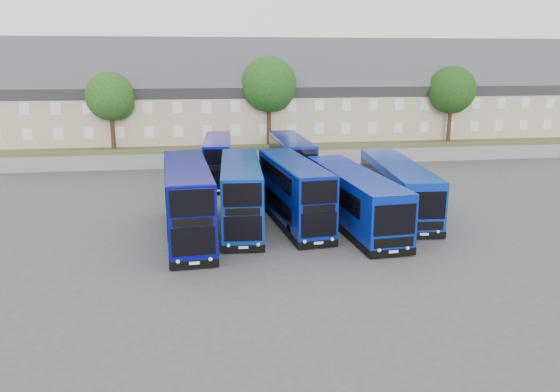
{
  "coord_description": "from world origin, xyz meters",
  "views": [
    {
      "loc": [
        -5.37,
        -31.87,
        10.86
      ],
      "look_at": [
        -0.3,
        2.15,
        2.2
      ],
      "focal_mm": 35.0,
      "sensor_mm": 36.0,
      "label": 1
    }
  ],
  "objects_px": {
    "dd_front_left": "(188,202)",
    "tree_west": "(112,98)",
    "dd_front_mid": "(241,195)",
    "coach_east_a": "(353,199)",
    "tree_mid": "(270,87)",
    "tree_east": "(453,92)",
    "tree_far": "(473,85)"
  },
  "relations": [
    {
      "from": "coach_east_a",
      "to": "tree_west",
      "type": "bearing_deg",
      "value": 124.59
    },
    {
      "from": "dd_front_mid",
      "to": "tree_east",
      "type": "xyz_separation_m",
      "value": [
        24.93,
        22.09,
        5.26
      ]
    },
    {
      "from": "tree_west",
      "to": "tree_east",
      "type": "bearing_deg",
      "value": 0.0
    },
    {
      "from": "dd_front_mid",
      "to": "tree_west",
      "type": "distance_m",
      "value": 25.2
    },
    {
      "from": "tree_east",
      "to": "tree_far",
      "type": "xyz_separation_m",
      "value": [
        6.0,
        7.0,
        0.34
      ]
    },
    {
      "from": "dd_front_left",
      "to": "tree_west",
      "type": "relative_size",
      "value": 1.52
    },
    {
      "from": "coach_east_a",
      "to": "tree_west",
      "type": "distance_m",
      "value": 29.89
    },
    {
      "from": "tree_far",
      "to": "dd_front_left",
      "type": "bearing_deg",
      "value": -138.05
    },
    {
      "from": "dd_front_mid",
      "to": "coach_east_a",
      "type": "height_order",
      "value": "dd_front_mid"
    },
    {
      "from": "dd_front_mid",
      "to": "coach_east_a",
      "type": "distance_m",
      "value": 7.48
    },
    {
      "from": "tree_east",
      "to": "dd_front_left",
      "type": "bearing_deg",
      "value": -139.9
    },
    {
      "from": "tree_west",
      "to": "tree_east",
      "type": "relative_size",
      "value": 0.94
    },
    {
      "from": "tree_far",
      "to": "tree_mid",
      "type": "bearing_deg",
      "value": -165.96
    },
    {
      "from": "coach_east_a",
      "to": "tree_far",
      "type": "height_order",
      "value": "tree_far"
    },
    {
      "from": "dd_front_left",
      "to": "tree_west",
      "type": "distance_m",
      "value": 25.53
    },
    {
      "from": "dd_front_mid",
      "to": "coach_east_a",
      "type": "relative_size",
      "value": 0.82
    },
    {
      "from": "dd_front_left",
      "to": "tree_far",
      "type": "height_order",
      "value": "tree_far"
    },
    {
      "from": "dd_front_left",
      "to": "tree_west",
      "type": "height_order",
      "value": "tree_west"
    },
    {
      "from": "dd_front_mid",
      "to": "tree_west",
      "type": "xyz_separation_m",
      "value": [
        -11.07,
        22.09,
        4.92
      ]
    },
    {
      "from": "coach_east_a",
      "to": "tree_east",
      "type": "height_order",
      "value": "tree_east"
    },
    {
      "from": "tree_east",
      "to": "coach_east_a",
      "type": "bearing_deg",
      "value": -127.42
    },
    {
      "from": "tree_west",
      "to": "tree_mid",
      "type": "height_order",
      "value": "tree_mid"
    },
    {
      "from": "dd_front_left",
      "to": "tree_mid",
      "type": "height_order",
      "value": "tree_mid"
    },
    {
      "from": "dd_front_left",
      "to": "tree_far",
      "type": "bearing_deg",
      "value": 38.41
    },
    {
      "from": "tree_mid",
      "to": "tree_west",
      "type": "bearing_deg",
      "value": -178.21
    },
    {
      "from": "dd_front_mid",
      "to": "tree_far",
      "type": "bearing_deg",
      "value": 46.62
    },
    {
      "from": "dd_front_left",
      "to": "tree_east",
      "type": "xyz_separation_m",
      "value": [
        28.36,
        23.88,
        5.15
      ]
    },
    {
      "from": "dd_front_mid",
      "to": "tree_mid",
      "type": "distance_m",
      "value": 23.88
    },
    {
      "from": "tree_far",
      "to": "tree_east",
      "type": "bearing_deg",
      "value": -130.6
    },
    {
      "from": "tree_mid",
      "to": "tree_far",
      "type": "distance_m",
      "value": 26.8
    },
    {
      "from": "tree_mid",
      "to": "coach_east_a",
      "type": "bearing_deg",
      "value": -83.9
    },
    {
      "from": "dd_front_left",
      "to": "dd_front_mid",
      "type": "xyz_separation_m",
      "value": [
        3.43,
        1.79,
        -0.12
      ]
    }
  ]
}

